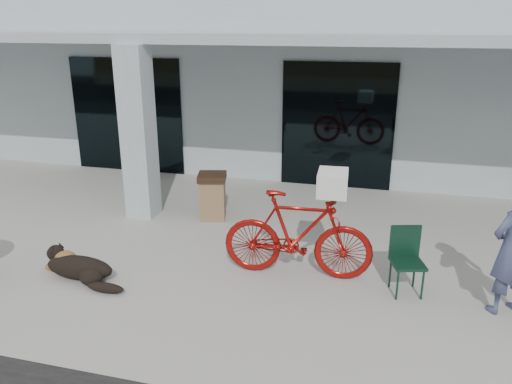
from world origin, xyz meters
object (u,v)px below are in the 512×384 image
(bicycle, at_px, (298,235))
(cafe_chair_far_a, at_px, (408,263))
(dog, at_px, (79,266))
(trash_receptacle, at_px, (213,196))

(bicycle, relative_size, cafe_chair_far_a, 2.32)
(bicycle, bearing_deg, dog, 103.36)
(trash_receptacle, bearing_deg, dog, -111.35)
(trash_receptacle, bearing_deg, bicycle, -43.20)
(cafe_chair_far_a, bearing_deg, bicycle, 158.54)
(cafe_chair_far_a, bearing_deg, trash_receptacle, 134.12)
(bicycle, bearing_deg, trash_receptacle, 43.28)
(dog, height_order, trash_receptacle, trash_receptacle)
(cafe_chair_far_a, distance_m, trash_receptacle, 3.92)
(dog, bearing_deg, trash_receptacle, 86.35)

